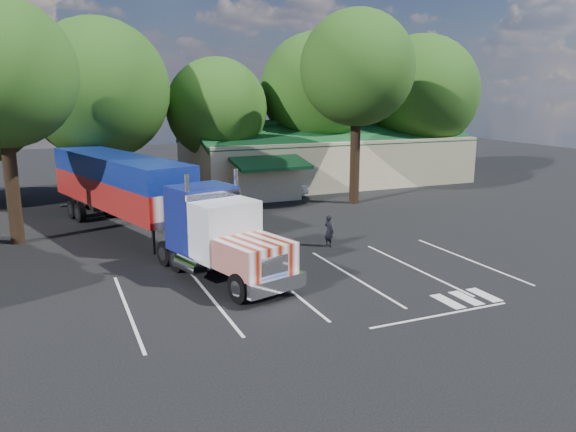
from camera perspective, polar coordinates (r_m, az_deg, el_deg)
name	(u,v)px	position (r m, az deg, el deg)	size (l,w,h in m)	color
ground	(240,250)	(28.84, -4.88, -3.46)	(120.00, 120.00, 0.00)	black
event_hall	(324,158)	(49.82, 3.67, 5.95)	(24.20, 14.12, 5.55)	#C0B98F
tree_row_c	(98,90)	(42.70, -18.74, 12.06)	(10.00, 10.00, 13.05)	black
tree_row_d	(217,109)	(45.65, -7.25, 10.77)	(8.00, 8.00, 10.60)	black
tree_row_e	(316,89)	(49.34, 2.88, 12.73)	(9.60, 9.60, 12.90)	black
tree_row_f	(421,93)	(53.49, 13.36, 12.09)	(10.40, 10.40, 13.00)	black
tree_near_left	(0,73)	(32.42, -27.22, 12.76)	(7.60, 7.60, 12.65)	black
tree_near_right	(357,69)	(40.27, 7.05, 14.65)	(8.00, 8.00, 13.50)	black
semi_truck	(141,193)	(31.05, -14.76, 2.24)	(8.58, 21.79, 4.59)	black
woman	(329,231)	(29.29, 4.19, -1.51)	(0.61, 0.40, 1.67)	black
bicycle	(248,221)	(32.90, -4.10, -0.54)	(0.66, 1.89, 0.99)	black
silver_sedan	(280,189)	(42.49, -0.77, 2.78)	(1.51, 4.33, 1.43)	#B7BABF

